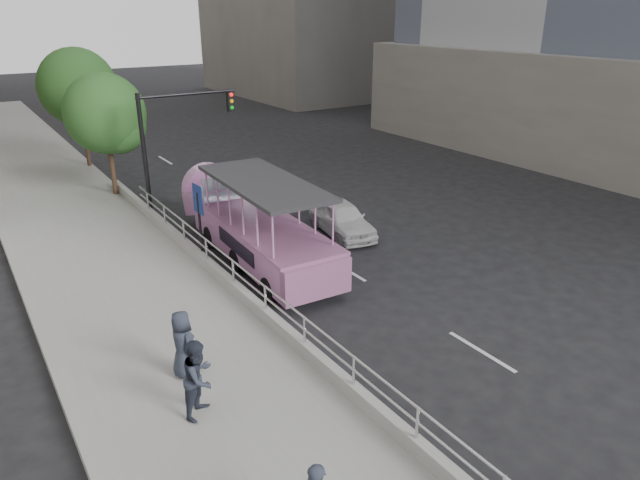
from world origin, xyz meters
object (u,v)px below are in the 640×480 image
Objects in this scene: car at (342,218)px; traffic_signal at (171,133)px; pedestrian_far at (183,344)px; parking_sign at (199,218)px; street_tree_far at (80,90)px; pedestrian_mid at (199,378)px; duck_boat at (250,225)px; street_tree_near at (108,117)px.

car is 7.84m from traffic_signal.
pedestrian_far is 12.62m from traffic_signal.
parking_sign is 0.46× the size of street_tree_far.
street_tree_far reaches higher than pedestrian_mid.
duck_boat reaches higher than parking_sign.
car is 11.47m from street_tree_near.
car is at bearing -68.71° from street_tree_far.
pedestrian_far is at bearing -116.08° from parking_sign.
parking_sign is 15.41m from street_tree_far.
duck_boat is 5.64× the size of pedestrian_far.
pedestrian_mid is 14.04m from traffic_signal.
traffic_signal is at bearing 77.39° from parking_sign.
street_tree_far is (2.78, 21.10, 3.18)m from pedestrian_far.
duck_boat is 5.36× the size of pedestrian_mid.
pedestrian_far is 0.26× the size of street_tree_far.
traffic_signal is at bearing -65.02° from street_tree_near.
pedestrian_far is 0.56× the size of parking_sign.
street_tree_far is (-1.40, 9.43, 0.81)m from traffic_signal.
street_tree_near is (-2.22, 9.05, 2.68)m from duck_boat.
street_tree_near is at bearing 103.78° from duck_boat.
pedestrian_mid is at bearing -129.89° from car.
duck_boat is 6.13m from traffic_signal.
car is (3.89, -0.12, -0.49)m from duck_boat.
street_tree_near is at bearing 134.03° from car.
street_tree_near is (2.58, 15.10, 2.69)m from pedestrian_far.
duck_boat is 3.14× the size of parking_sign.
parking_sign is 6.15m from traffic_signal.
traffic_signal is at bearing -26.09° from pedestrian_far.
pedestrian_mid is 0.30× the size of street_tree_near.
pedestrian_mid is (-8.88, -7.39, 0.52)m from car.
street_tree_far reaches higher than duck_boat.
traffic_signal is (-0.62, 5.62, 2.36)m from duck_boat.
traffic_signal is 0.81× the size of street_tree_far.
car is 10.53m from pedestrian_far.
pedestrian_far reaches higher than car.
pedestrian_far is (-4.80, -6.05, -0.01)m from duck_boat.
street_tree_far is (0.20, 6.00, 0.49)m from street_tree_near.
pedestrian_far is at bearing -135.34° from car.
duck_boat is 1.63× the size of street_tree_near.
car is at bearing -56.32° from street_tree_near.
street_tree_near is (2.77, 16.56, 2.65)m from pedestrian_mid.
street_tree_far is at bearing 121.64° from car.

